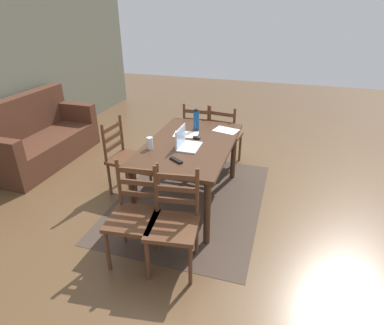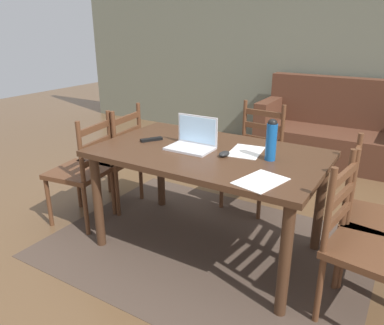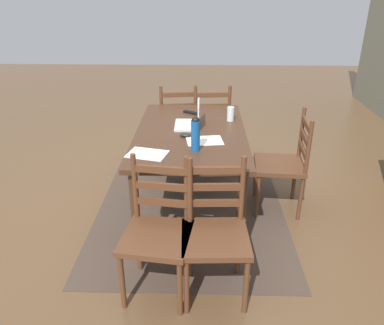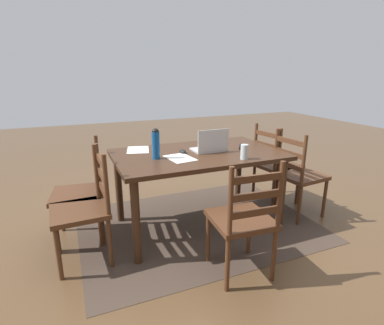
% 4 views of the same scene
% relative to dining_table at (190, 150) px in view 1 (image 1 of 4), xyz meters
% --- Properties ---
extents(ground_plane, '(14.00, 14.00, 0.00)m').
position_rel_dining_table_xyz_m(ground_plane, '(0.00, 0.00, -0.68)').
color(ground_plane, brown).
extents(area_rug, '(2.33, 1.75, 0.01)m').
position_rel_dining_table_xyz_m(area_rug, '(0.00, 0.00, -0.68)').
color(area_rug, '#47382D').
rests_on(area_rug, ground).
extents(dining_table, '(1.59, 0.97, 0.78)m').
position_rel_dining_table_xyz_m(dining_table, '(0.00, 0.00, 0.00)').
color(dining_table, '#422819').
rests_on(dining_table, ground).
extents(chair_right_near, '(0.50, 0.50, 0.95)m').
position_rel_dining_table_xyz_m(chair_right_near, '(1.09, -0.19, -0.22)').
color(chair_right_near, '#56331E').
rests_on(chair_right_near, ground).
extents(chair_right_far, '(0.46, 0.46, 0.95)m').
position_rel_dining_table_xyz_m(chair_right_far, '(1.09, 0.19, -0.22)').
color(chair_right_far, '#56331E').
rests_on(chair_right_far, ground).
extents(chair_far_head, '(0.47, 0.47, 0.95)m').
position_rel_dining_table_xyz_m(chair_far_head, '(0.00, 0.85, -0.22)').
color(chair_far_head, '#56331E').
rests_on(chair_far_head, ground).
extents(chair_left_near, '(0.50, 0.50, 0.95)m').
position_rel_dining_table_xyz_m(chair_left_near, '(-1.09, -0.19, -0.22)').
color(chair_left_near, '#56331E').
rests_on(chair_left_near, ground).
extents(chair_left_far, '(0.48, 0.48, 0.95)m').
position_rel_dining_table_xyz_m(chair_left_far, '(-1.09, 0.20, -0.22)').
color(chair_left_far, '#56331E').
rests_on(chair_left_far, ground).
extents(couch, '(1.80, 0.80, 1.00)m').
position_rel_dining_table_xyz_m(couch, '(0.39, 2.55, -0.33)').
color(couch, '#512D1E').
rests_on(couch, ground).
extents(laptop, '(0.32, 0.22, 0.23)m').
position_rel_dining_table_xyz_m(laptop, '(-0.13, 0.01, 0.15)').
color(laptop, silver).
rests_on(laptop, dining_table).
extents(water_bottle, '(0.07, 0.07, 0.28)m').
position_rel_dining_table_xyz_m(water_bottle, '(0.43, 0.05, 0.24)').
color(water_bottle, '#145199').
rests_on(water_bottle, dining_table).
extents(drinking_glass, '(0.07, 0.07, 0.13)m').
position_rel_dining_table_xyz_m(drinking_glass, '(-0.29, 0.37, 0.16)').
color(drinking_glass, silver).
rests_on(drinking_glass, dining_table).
extents(computer_mouse, '(0.07, 0.11, 0.03)m').
position_rel_dining_table_xyz_m(computer_mouse, '(0.14, -0.04, 0.11)').
color(computer_mouse, black).
rests_on(computer_mouse, dining_table).
extents(tv_remote, '(0.13, 0.17, 0.02)m').
position_rel_dining_table_xyz_m(tv_remote, '(-0.49, -0.01, 0.10)').
color(tv_remote, black).
rests_on(tv_remote, dining_table).
extents(paper_stack_left, '(0.25, 0.32, 0.00)m').
position_rel_dining_table_xyz_m(paper_stack_left, '(0.23, 0.12, 0.10)').
color(paper_stack_left, white).
rests_on(paper_stack_left, dining_table).
extents(paper_stack_right, '(0.28, 0.34, 0.00)m').
position_rel_dining_table_xyz_m(paper_stack_right, '(0.51, -0.32, 0.10)').
color(paper_stack_right, white).
rests_on(paper_stack_right, dining_table).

